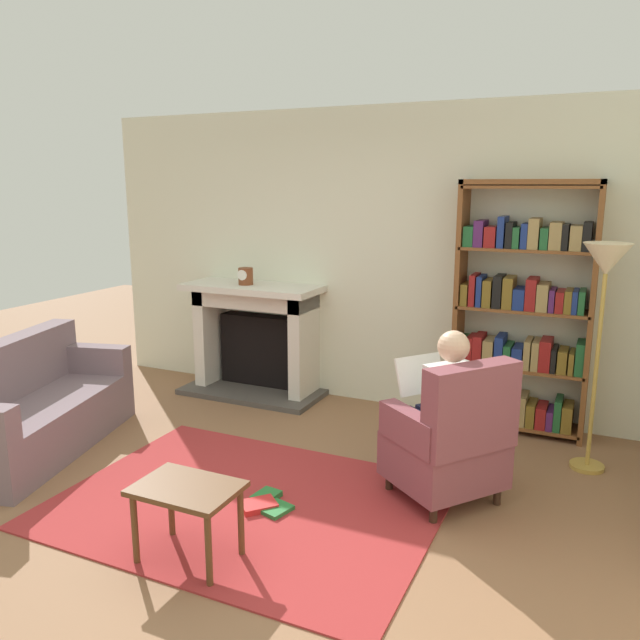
{
  "coord_description": "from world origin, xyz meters",
  "views": [
    {
      "loc": [
        1.99,
        -2.88,
        2.03
      ],
      "look_at": [
        0.1,
        1.2,
        1.05
      ],
      "focal_mm": 35.35,
      "sensor_mm": 36.0,
      "label": 1
    }
  ],
  "objects_px": {
    "seated_reader": "(441,406)",
    "floor_lamp": "(605,280)",
    "sofa_floral": "(33,410)",
    "armchair_reading": "(451,440)",
    "side_table": "(187,498)",
    "bookshelf": "(522,314)",
    "fireplace": "(257,335)",
    "mantel_clock": "(246,276)"
  },
  "relations": [
    {
      "from": "mantel_clock",
      "to": "sofa_floral",
      "type": "xyz_separation_m",
      "value": [
        -0.81,
        -1.85,
        -0.85
      ]
    },
    {
      "from": "fireplace",
      "to": "seated_reader",
      "type": "bearing_deg",
      "value": -31.9
    },
    {
      "from": "bookshelf",
      "to": "floor_lamp",
      "type": "distance_m",
      "value": 0.89
    },
    {
      "from": "armchair_reading",
      "to": "side_table",
      "type": "xyz_separation_m",
      "value": [
        -1.14,
        -1.24,
        -0.05
      ]
    },
    {
      "from": "side_table",
      "to": "floor_lamp",
      "type": "bearing_deg",
      "value": 48.07
    },
    {
      "from": "armchair_reading",
      "to": "seated_reader",
      "type": "bearing_deg",
      "value": -90.0
    },
    {
      "from": "bookshelf",
      "to": "floor_lamp",
      "type": "xyz_separation_m",
      "value": [
        0.59,
        -0.54,
        0.39
      ]
    },
    {
      "from": "sofa_floral",
      "to": "side_table",
      "type": "bearing_deg",
      "value": -124.58
    },
    {
      "from": "sofa_floral",
      "to": "floor_lamp",
      "type": "relative_size",
      "value": 1.12
    },
    {
      "from": "fireplace",
      "to": "armchair_reading",
      "type": "xyz_separation_m",
      "value": [
        2.26,
        -1.42,
        -0.15
      ]
    },
    {
      "from": "fireplace",
      "to": "seated_reader",
      "type": "xyz_separation_m",
      "value": [
        2.17,
        -1.35,
        0.05
      ]
    },
    {
      "from": "side_table",
      "to": "armchair_reading",
      "type": "bearing_deg",
      "value": 47.47
    },
    {
      "from": "fireplace",
      "to": "mantel_clock",
      "type": "height_order",
      "value": "mantel_clock"
    },
    {
      "from": "sofa_floral",
      "to": "seated_reader",
      "type": "bearing_deg",
      "value": -93.63
    },
    {
      "from": "seated_reader",
      "to": "floor_lamp",
      "type": "relative_size",
      "value": 0.7
    },
    {
      "from": "bookshelf",
      "to": "fireplace",
      "type": "bearing_deg",
      "value": -179.18
    },
    {
      "from": "bookshelf",
      "to": "side_table",
      "type": "height_order",
      "value": "bookshelf"
    },
    {
      "from": "armchair_reading",
      "to": "floor_lamp",
      "type": "xyz_separation_m",
      "value": [
        0.8,
        0.91,
        0.96
      ]
    },
    {
      "from": "mantel_clock",
      "to": "bookshelf",
      "type": "bearing_deg",
      "value": 3.08
    },
    {
      "from": "armchair_reading",
      "to": "sofa_floral",
      "type": "xyz_separation_m",
      "value": [
        -3.12,
        -0.53,
        -0.1
      ]
    },
    {
      "from": "armchair_reading",
      "to": "floor_lamp",
      "type": "relative_size",
      "value": 0.59
    },
    {
      "from": "fireplace",
      "to": "floor_lamp",
      "type": "bearing_deg",
      "value": -9.4
    },
    {
      "from": "bookshelf",
      "to": "armchair_reading",
      "type": "height_order",
      "value": "bookshelf"
    },
    {
      "from": "side_table",
      "to": "floor_lamp",
      "type": "height_order",
      "value": "floor_lamp"
    },
    {
      "from": "armchair_reading",
      "to": "fireplace",
      "type": "bearing_deg",
      "value": -84.6
    },
    {
      "from": "mantel_clock",
      "to": "floor_lamp",
      "type": "distance_m",
      "value": 3.14
    },
    {
      "from": "seated_reader",
      "to": "mantel_clock",
      "type": "bearing_deg",
      "value": -81.83
    },
    {
      "from": "armchair_reading",
      "to": "sofa_floral",
      "type": "height_order",
      "value": "armchair_reading"
    },
    {
      "from": "side_table",
      "to": "floor_lamp",
      "type": "relative_size",
      "value": 0.34
    },
    {
      "from": "armchair_reading",
      "to": "sofa_floral",
      "type": "relative_size",
      "value": 0.53
    },
    {
      "from": "armchair_reading",
      "to": "side_table",
      "type": "bearing_deg",
      "value": -4.98
    },
    {
      "from": "armchair_reading",
      "to": "seated_reader",
      "type": "xyz_separation_m",
      "value": [
        -0.09,
        0.07,
        0.2
      ]
    },
    {
      "from": "seated_reader",
      "to": "side_table",
      "type": "bearing_deg",
      "value": -0.98
    },
    {
      "from": "seated_reader",
      "to": "sofa_floral",
      "type": "bearing_deg",
      "value": -41.27
    },
    {
      "from": "armchair_reading",
      "to": "seated_reader",
      "type": "relative_size",
      "value": 0.85
    },
    {
      "from": "floor_lamp",
      "to": "sofa_floral",
      "type": "bearing_deg",
      "value": -159.8
    },
    {
      "from": "seated_reader",
      "to": "floor_lamp",
      "type": "bearing_deg",
      "value": 170.97
    },
    {
      "from": "mantel_clock",
      "to": "floor_lamp",
      "type": "height_order",
      "value": "floor_lamp"
    },
    {
      "from": "seated_reader",
      "to": "armchair_reading",
      "type": "bearing_deg",
      "value": 90.0
    },
    {
      "from": "armchair_reading",
      "to": "side_table",
      "type": "distance_m",
      "value": 1.68
    },
    {
      "from": "bookshelf",
      "to": "seated_reader",
      "type": "distance_m",
      "value": 1.47
    },
    {
      "from": "bookshelf",
      "to": "seated_reader",
      "type": "bearing_deg",
      "value": -102.24
    }
  ]
}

